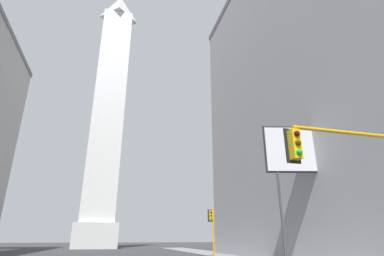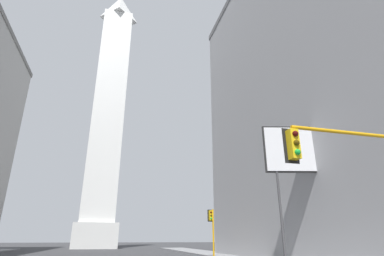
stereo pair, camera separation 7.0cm
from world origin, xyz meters
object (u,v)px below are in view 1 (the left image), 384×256
(traffic_light_mid_right, at_px, (212,225))
(billboard_sign, at_px, (297,153))
(traffic_light_near_right, at_px, (377,166))
(obelisk, at_px, (109,108))

(traffic_light_mid_right, xyz_separation_m, billboard_sign, (2.27, -14.16, 4.75))
(traffic_light_mid_right, distance_m, traffic_light_near_right, 24.75)
(obelisk, xyz_separation_m, traffic_light_near_right, (12.16, -64.69, -29.17))
(billboard_sign, bearing_deg, obelisk, 106.50)
(traffic_light_near_right, bearing_deg, traffic_light_mid_right, 86.24)
(obelisk, bearing_deg, traffic_light_near_right, -79.35)
(obelisk, xyz_separation_m, traffic_light_mid_right, (13.79, -40.02, -30.31))
(traffic_light_near_right, relative_size, billboard_sign, 0.57)
(traffic_light_mid_right, height_order, billboard_sign, billboard_sign)
(obelisk, distance_m, traffic_light_near_right, 72.00)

